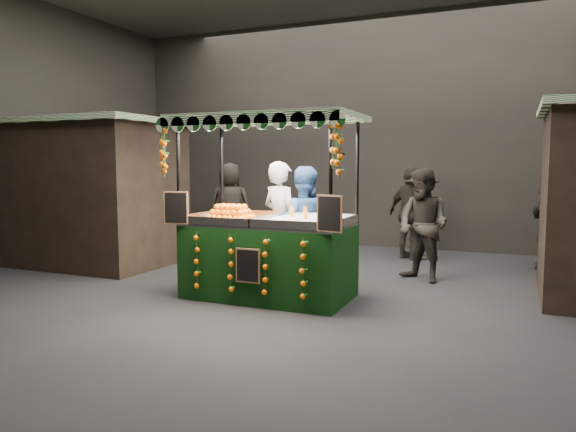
% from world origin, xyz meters
% --- Properties ---
extents(ground, '(12.00, 12.00, 0.00)m').
position_xyz_m(ground, '(0.00, 0.00, 0.00)').
color(ground, black).
rests_on(ground, ground).
extents(market_hall, '(12.10, 10.10, 5.05)m').
position_xyz_m(market_hall, '(0.00, 0.00, 3.38)').
color(market_hall, black).
rests_on(market_hall, ground).
extents(neighbour_stall_left, '(3.00, 2.20, 2.60)m').
position_xyz_m(neighbour_stall_left, '(-4.40, 1.00, 1.31)').
color(neighbour_stall_left, black).
rests_on(neighbour_stall_left, ground).
extents(juice_stall, '(2.53, 1.49, 2.45)m').
position_xyz_m(juice_stall, '(-0.38, -0.06, 0.76)').
color(juice_stall, black).
rests_on(juice_stall, ground).
extents(vendor_grey, '(0.79, 0.67, 1.85)m').
position_xyz_m(vendor_grey, '(-0.58, 0.77, 0.93)').
color(vendor_grey, gray).
rests_on(vendor_grey, ground).
extents(vendor_blue, '(1.04, 0.92, 1.78)m').
position_xyz_m(vendor_blue, '(-0.23, 0.80, 0.89)').
color(vendor_blue, navy).
rests_on(vendor_blue, ground).
extents(shopper_0, '(0.57, 0.38, 1.55)m').
position_xyz_m(shopper_0, '(-4.38, 3.41, 0.78)').
color(shopper_0, '#2E2625').
rests_on(shopper_0, ground).
extents(shopper_1, '(1.07, 1.00, 1.75)m').
position_xyz_m(shopper_1, '(1.37, 1.80, 0.87)').
color(shopper_1, black).
rests_on(shopper_1, ground).
extents(shopper_2, '(1.10, 0.91, 1.76)m').
position_xyz_m(shopper_2, '(0.83, 3.69, 0.88)').
color(shopper_2, black).
rests_on(shopper_2, ground).
extents(shopper_3, '(1.14, 1.27, 1.71)m').
position_xyz_m(shopper_3, '(1.02, 3.69, 0.85)').
color(shopper_3, black).
rests_on(shopper_3, ground).
extents(shopper_4, '(1.06, 0.90, 1.84)m').
position_xyz_m(shopper_4, '(-2.83, 3.21, 0.92)').
color(shopper_4, black).
rests_on(shopper_4, ground).
extents(shopper_5, '(1.23, 1.66, 1.74)m').
position_xyz_m(shopper_5, '(3.25, 3.36, 0.87)').
color(shopper_5, '#2A2322').
rests_on(shopper_5, ground).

